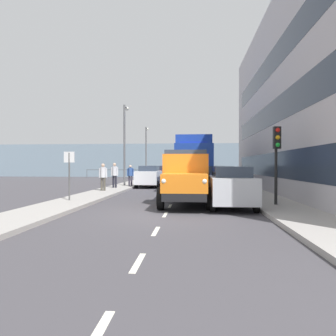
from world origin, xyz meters
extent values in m
plane|color=#423F44|center=(0.00, -10.54, 0.00)|extent=(80.00, 80.00, 0.00)
cube|color=#9E9993|center=(-4.53, -10.54, 0.07)|extent=(2.08, 40.54, 0.15)
cube|color=#9E9993|center=(4.53, -10.54, 0.07)|extent=(2.08, 40.54, 0.15)
cube|color=silver|center=(0.00, 5.37, 0.00)|extent=(0.12, 1.10, 0.01)
cube|color=silver|center=(0.00, 2.79, 0.00)|extent=(0.12, 1.10, 0.01)
cube|color=silver|center=(0.00, 0.09, 0.00)|extent=(0.12, 1.10, 0.01)
cube|color=silver|center=(0.00, -2.15, 0.00)|extent=(0.12, 1.10, 0.01)
cube|color=silver|center=(0.00, -4.61, 0.00)|extent=(0.12, 1.10, 0.01)
cube|color=silver|center=(0.00, -6.81, 0.00)|extent=(0.12, 1.10, 0.01)
cube|color=silver|center=(0.00, -9.52, 0.00)|extent=(0.12, 1.10, 0.01)
cube|color=silver|center=(0.00, -12.05, 0.00)|extent=(0.12, 1.10, 0.01)
cube|color=silver|center=(0.00, -14.76, 0.00)|extent=(0.12, 1.10, 0.01)
cube|color=silver|center=(0.00, -17.38, 0.00)|extent=(0.12, 1.10, 0.01)
cube|color=silver|center=(0.00, -19.68, 0.00)|extent=(0.12, 1.10, 0.01)
cube|color=silver|center=(0.00, -22.56, 0.00)|extent=(0.12, 1.10, 0.01)
cube|color=silver|center=(0.00, -25.54, 0.00)|extent=(0.12, 1.10, 0.01)
cube|color=silver|center=(0.00, -28.37, 0.00)|extent=(0.12, 1.10, 0.01)
cube|color=#B7B2B7|center=(-9.09, -7.90, 5.75)|extent=(7.03, 23.56, 11.50)
cube|color=#2D3847|center=(-5.60, -7.90, 1.80)|extent=(0.08, 20.03, 1.40)
cube|color=#2D3847|center=(-5.60, -7.90, 4.80)|extent=(0.08, 20.03, 1.40)
cube|color=#2D3847|center=(-5.60, -7.90, 7.80)|extent=(0.08, 20.03, 1.40)
cube|color=gray|center=(0.00, -33.81, 2.50)|extent=(80.00, 0.80, 5.00)
cylinder|color=#4C5156|center=(-14.00, -30.21, 0.60)|extent=(0.08, 0.08, 1.20)
cylinder|color=#4C5156|center=(-12.00, -30.21, 0.60)|extent=(0.08, 0.08, 1.20)
cylinder|color=#4C5156|center=(-10.00, -30.21, 0.60)|extent=(0.08, 0.08, 1.20)
cylinder|color=#4C5156|center=(-8.00, -30.21, 0.60)|extent=(0.08, 0.08, 1.20)
cylinder|color=#4C5156|center=(-6.00, -30.21, 0.60)|extent=(0.08, 0.08, 1.20)
cylinder|color=#4C5156|center=(-4.00, -30.21, 0.60)|extent=(0.08, 0.08, 1.20)
cylinder|color=#4C5156|center=(-2.00, -30.21, 0.60)|extent=(0.08, 0.08, 1.20)
cylinder|color=#4C5156|center=(0.00, -30.21, 0.60)|extent=(0.08, 0.08, 1.20)
cylinder|color=#4C5156|center=(2.00, -30.21, 0.60)|extent=(0.08, 0.08, 1.20)
cylinder|color=#4C5156|center=(4.00, -30.21, 0.60)|extent=(0.08, 0.08, 1.20)
cylinder|color=#4C5156|center=(6.00, -30.21, 0.60)|extent=(0.08, 0.08, 1.20)
cylinder|color=#4C5156|center=(8.00, -30.21, 0.60)|extent=(0.08, 0.08, 1.20)
cylinder|color=#4C5156|center=(10.00, -30.21, 0.60)|extent=(0.08, 0.08, 1.20)
cylinder|color=#4C5156|center=(12.00, -30.21, 0.60)|extent=(0.08, 0.08, 1.20)
cylinder|color=#4C5156|center=(14.00, -30.21, 0.60)|extent=(0.08, 0.08, 1.20)
cube|color=#4C5156|center=(0.00, -30.21, 1.12)|extent=(28.00, 0.08, 0.08)
cube|color=black|center=(-0.67, -2.75, 0.60)|extent=(1.64, 5.60, 0.30)
cube|color=orange|center=(-0.67, -0.90, 1.10)|extent=(1.72, 1.90, 0.70)
cube|color=silver|center=(-0.67, -0.01, 1.07)|extent=(1.16, 0.08, 0.56)
sphere|color=white|center=(-1.41, -0.01, 1.20)|extent=(0.20, 0.20, 0.20)
sphere|color=white|center=(0.06, -0.01, 1.20)|extent=(0.20, 0.20, 0.20)
cube|color=orange|center=(-0.67, -2.42, 1.67)|extent=(1.93, 1.34, 1.15)
cube|color=#2D3847|center=(-0.67, -2.42, 2.15)|extent=(1.78, 1.23, 0.56)
cube|color=#2D2319|center=(-0.67, -4.10, 0.83)|extent=(2.10, 2.80, 0.16)
cube|color=black|center=(-1.68, -4.10, 1.15)|extent=(0.08, 2.80, 0.56)
cube|color=black|center=(0.33, -4.10, 1.15)|extent=(0.08, 2.80, 0.56)
cylinder|color=black|center=(-1.64, -1.07, 0.45)|extent=(0.24, 0.90, 0.90)
cylinder|color=black|center=(0.29, -1.07, 0.45)|extent=(0.24, 0.90, 0.90)
cylinder|color=black|center=(-1.64, -4.29, 0.45)|extent=(0.24, 0.90, 0.90)
cylinder|color=black|center=(0.29, -4.29, 0.45)|extent=(0.24, 0.90, 0.90)
cube|color=#193899|center=(-1.04, -8.48, 1.82)|extent=(2.40, 2.21, 2.60)
cube|color=#2D3847|center=(-1.04, -8.48, 2.39)|extent=(2.20, 2.04, 0.80)
cube|color=#1933B2|center=(-1.04, -8.48, 3.22)|extent=(1.75, 0.20, 0.16)
cube|color=#193899|center=(-1.04, -12.48, 2.37)|extent=(2.50, 5.95, 3.00)
cube|color=black|center=(-1.04, -11.54, 0.70)|extent=(2.00, 8.07, 0.36)
cylinder|color=black|center=(-2.19, -8.57, 0.52)|extent=(0.28, 1.04, 1.04)
cylinder|color=black|center=(0.11, -8.57, 0.52)|extent=(0.28, 1.04, 1.04)
cylinder|color=black|center=(-2.19, -12.18, 0.52)|extent=(0.28, 1.04, 1.04)
cylinder|color=black|center=(0.11, -12.18, 0.52)|extent=(0.28, 1.04, 1.04)
cylinder|color=black|center=(-2.19, -14.31, 0.52)|extent=(0.28, 1.04, 1.04)
cylinder|color=black|center=(0.11, -14.31, 0.52)|extent=(0.28, 1.04, 1.04)
cube|color=#B7BABF|center=(-2.54, -1.90, 0.80)|extent=(1.71, 4.04, 1.00)
cube|color=#2D3847|center=(-2.54, -1.70, 1.51)|extent=(1.40, 2.22, 0.42)
cylinder|color=black|center=(-1.73, -3.15, 0.30)|extent=(0.18, 0.60, 0.60)
cylinder|color=black|center=(-3.35, -3.15, 0.30)|extent=(0.18, 0.60, 0.60)
cylinder|color=black|center=(-1.73, -0.64, 0.30)|extent=(0.18, 0.60, 0.60)
cylinder|color=black|center=(-3.35, -0.64, 0.30)|extent=(0.18, 0.60, 0.60)
cube|color=navy|center=(-2.54, -7.12, 0.80)|extent=(1.74, 3.95, 1.00)
cube|color=#2D3847|center=(-2.54, -6.92, 1.51)|extent=(1.43, 2.17, 0.42)
cylinder|color=black|center=(-1.72, -8.35, 0.30)|extent=(0.18, 0.60, 0.60)
cylinder|color=black|center=(-3.37, -8.35, 0.30)|extent=(0.18, 0.60, 0.60)
cylinder|color=black|center=(-1.72, -5.90, 0.30)|extent=(0.18, 0.60, 0.60)
cylinder|color=black|center=(-3.37, -5.90, 0.30)|extent=(0.18, 0.60, 0.60)
cube|color=slate|center=(-2.54, -11.97, 0.80)|extent=(1.72, 3.87, 1.00)
cube|color=#2D3847|center=(-2.54, -11.77, 1.51)|extent=(1.41, 2.13, 0.42)
cylinder|color=black|center=(-1.72, -13.17, 0.30)|extent=(0.18, 0.60, 0.60)
cylinder|color=black|center=(-3.36, -13.17, 0.30)|extent=(0.18, 0.60, 0.60)
cylinder|color=black|center=(-1.72, -10.77, 0.30)|extent=(0.18, 0.60, 0.60)
cylinder|color=black|center=(-3.36, -10.77, 0.30)|extent=(0.18, 0.60, 0.60)
cube|color=black|center=(-2.54, -16.78, 0.80)|extent=(1.79, 4.38, 1.00)
cube|color=#2D3847|center=(-2.54, -16.58, 1.51)|extent=(1.47, 2.41, 0.42)
cylinder|color=black|center=(-1.69, -18.13, 0.30)|extent=(0.18, 0.60, 0.60)
cylinder|color=black|center=(-3.39, -18.13, 0.30)|extent=(0.18, 0.60, 0.60)
cylinder|color=black|center=(-1.69, -15.42, 0.30)|extent=(0.18, 0.60, 0.60)
cylinder|color=black|center=(-3.39, -15.42, 0.30)|extent=(0.18, 0.60, 0.60)
cube|color=white|center=(2.54, -12.95, 0.80)|extent=(1.71, 3.93, 1.00)
cube|color=#2D3847|center=(2.54, -13.15, 1.51)|extent=(1.40, 2.16, 0.42)
cylinder|color=black|center=(1.73, -11.73, 0.30)|extent=(0.18, 0.60, 0.60)
cylinder|color=black|center=(3.36, -11.73, 0.30)|extent=(0.18, 0.60, 0.60)
cylinder|color=black|center=(1.73, -14.17, 0.30)|extent=(0.18, 0.60, 0.60)
cylinder|color=black|center=(3.36, -14.17, 0.30)|extent=(0.18, 0.60, 0.60)
cube|color=maroon|center=(2.54, -18.02, 0.80)|extent=(1.71, 4.64, 1.00)
cube|color=#2D3847|center=(2.54, -18.22, 1.51)|extent=(1.40, 2.55, 0.42)
cylinder|color=black|center=(1.73, -16.58, 0.30)|extent=(0.18, 0.60, 0.60)
cylinder|color=black|center=(3.35, -16.58, 0.30)|extent=(0.18, 0.60, 0.60)
cylinder|color=black|center=(1.73, -19.46, 0.30)|extent=(0.18, 0.60, 0.60)
cylinder|color=black|center=(3.35, -19.46, 0.30)|extent=(0.18, 0.60, 0.60)
cylinder|color=#4C473D|center=(4.64, -7.81, 0.57)|extent=(0.14, 0.14, 0.84)
cylinder|color=#4C473D|center=(4.82, -7.81, 0.57)|extent=(0.14, 0.14, 0.84)
cylinder|color=silver|center=(4.73, -7.81, 1.32)|extent=(0.34, 0.34, 0.66)
cylinder|color=silver|center=(4.51, -7.81, 1.29)|extent=(0.09, 0.09, 0.61)
cylinder|color=silver|center=(4.95, -7.81, 1.29)|extent=(0.09, 0.09, 0.61)
sphere|color=tan|center=(4.73, -7.81, 1.76)|extent=(0.23, 0.23, 0.23)
cylinder|color=black|center=(4.58, -10.40, 0.58)|extent=(0.14, 0.14, 0.87)
cylinder|color=black|center=(4.76, -10.40, 0.58)|extent=(0.14, 0.14, 0.87)
cylinder|color=silver|center=(4.67, -10.40, 1.36)|extent=(0.34, 0.34, 0.69)
cylinder|color=silver|center=(4.45, -10.40, 1.32)|extent=(0.09, 0.09, 0.63)
cylinder|color=silver|center=(4.89, -10.40, 1.32)|extent=(0.09, 0.09, 0.63)
sphere|color=tan|center=(4.67, -10.40, 1.82)|extent=(0.23, 0.23, 0.23)
cylinder|color=#383342|center=(3.80, -12.16, 0.55)|extent=(0.14, 0.14, 0.79)
cylinder|color=#383342|center=(3.98, -12.16, 0.55)|extent=(0.14, 0.14, 0.79)
cylinder|color=#2D4C8C|center=(3.89, -12.16, 1.25)|extent=(0.34, 0.34, 0.63)
cylinder|color=#2D4C8C|center=(3.67, -12.16, 1.22)|extent=(0.09, 0.09, 0.58)
cylinder|color=#2D4C8C|center=(4.11, -12.16, 1.22)|extent=(0.09, 0.09, 0.58)
sphere|color=tan|center=(3.89, -12.16, 1.67)|extent=(0.21, 0.21, 0.21)
cylinder|color=black|center=(-4.41, -1.93, 1.75)|extent=(0.12, 0.12, 3.20)
cube|color=black|center=(-4.41, -1.79, 2.90)|extent=(0.28, 0.24, 0.90)
sphere|color=red|center=(-4.41, -1.67, 3.20)|extent=(0.18, 0.18, 0.18)
sphere|color=orange|center=(-4.41, -1.67, 2.90)|extent=(0.18, 0.18, 0.18)
sphere|color=green|center=(-4.41, -1.67, 2.60)|extent=(0.18, 0.18, 0.18)
cylinder|color=#59595B|center=(4.59, -13.15, 3.42)|extent=(0.16, 0.16, 6.55)
cylinder|color=#59595B|center=(4.59, -13.60, 6.60)|extent=(0.10, 0.90, 0.10)
sphere|color=silver|center=(4.59, -14.05, 6.55)|extent=(0.32, 0.32, 0.32)
cylinder|color=#59595B|center=(4.61, -24.44, 3.24)|extent=(0.16, 0.16, 6.19)
cylinder|color=#59595B|center=(4.61, -24.89, 6.24)|extent=(0.10, 0.90, 0.10)
sphere|color=silver|center=(4.61, -25.34, 6.19)|extent=(0.32, 0.32, 0.32)
cylinder|color=#4C4C4C|center=(4.73, -2.64, 1.25)|extent=(0.07, 0.07, 2.20)
cube|color=silver|center=(4.73, -2.64, 2.15)|extent=(0.50, 0.04, 0.50)
camera|label=1|loc=(-1.00, 10.70, 1.78)|focal=31.80mm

